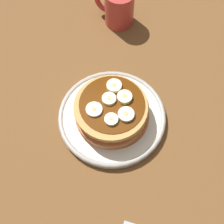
# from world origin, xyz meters

# --- Properties ---
(ground_plane) EXTENTS (1.40, 1.40, 0.03)m
(ground_plane) POSITION_xyz_m (0.00, 0.00, -0.01)
(ground_plane) COLOR brown
(plate) EXTENTS (0.23, 0.23, 0.02)m
(plate) POSITION_xyz_m (0.00, 0.00, 0.01)
(plate) COLOR silver
(plate) RESTS_ON ground_plane
(pancake_stack) EXTENTS (0.15, 0.15, 0.05)m
(pancake_stack) POSITION_xyz_m (-0.00, 0.00, 0.04)
(pancake_stack) COLOR #AC5E2F
(pancake_stack) RESTS_ON plate
(banana_slice_0) EXTENTS (0.03, 0.03, 0.01)m
(banana_slice_0) POSITION_xyz_m (0.01, -0.01, 0.07)
(banana_slice_0) COLOR #F7F1C0
(banana_slice_0) RESTS_ON pancake_stack
(banana_slice_1) EXTENTS (0.03, 0.03, 0.01)m
(banana_slice_1) POSITION_xyz_m (-0.02, -0.02, 0.07)
(banana_slice_1) COLOR #ECEEB2
(banana_slice_1) RESTS_ON pancake_stack
(banana_slice_2) EXTENTS (0.03, 0.03, 0.01)m
(banana_slice_2) POSITION_xyz_m (0.02, 0.03, 0.07)
(banana_slice_2) COLOR #F0EAC2
(banana_slice_2) RESTS_ON pancake_stack
(banana_slice_3) EXTENTS (0.03, 0.03, 0.01)m
(banana_slice_3) POSITION_xyz_m (-0.02, 0.03, 0.07)
(banana_slice_3) COLOR #EBEEC0
(banana_slice_3) RESTS_ON pancake_stack
(banana_slice_4) EXTENTS (0.03, 0.03, 0.01)m
(banana_slice_4) POSITION_xyz_m (0.02, -0.04, 0.07)
(banana_slice_4) COLOR beige
(banana_slice_4) RESTS_ON pancake_stack
(banana_slice_5) EXTENTS (0.03, 0.03, 0.01)m
(banana_slice_5) POSITION_xyz_m (-0.04, 0.01, 0.07)
(banana_slice_5) COLOR beige
(banana_slice_5) RESTS_ON pancake_stack
(coffee_mug) EXTENTS (0.11, 0.07, 0.09)m
(coffee_mug) POSITION_xyz_m (0.13, -0.25, 0.05)
(coffee_mug) COLOR #B23833
(coffee_mug) RESTS_ON ground_plane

